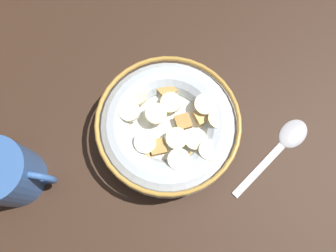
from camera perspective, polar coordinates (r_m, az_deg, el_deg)
The scene contains 4 objects.
ground_plane at distance 47.25cm, azimuth 0.00°, elevation -1.42°, with size 112.92×112.92×2.00cm, color #332116.
cereal_bowl at distance 43.70cm, azimuth 0.03°, elevation -0.13°, with size 18.70×18.70×5.23cm.
spoon at distance 48.45cm, azimuth 19.76°, elevation -2.37°, with size 10.72×12.87×0.80cm.
coffee_mug at distance 45.71cm, azimuth -26.07°, elevation -7.33°, with size 10.41×7.85×7.73cm.
Camera 1 is at (1.67, -12.56, 44.52)cm, focal length 35.39 mm.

